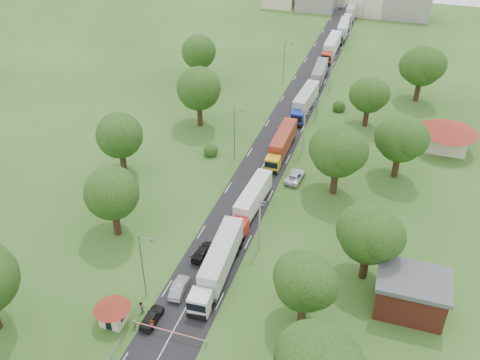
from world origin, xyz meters
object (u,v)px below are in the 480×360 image
at_px(car_lane_front, 152,317).
at_px(car_lane_mid, 179,288).
at_px(info_sign, 317,105).
at_px(truck_0, 219,263).
at_px(boom_barrier, 159,329).
at_px(pedestrian_near, 152,325).
at_px(guard_booth, 113,309).

height_order(car_lane_front, car_lane_mid, car_lane_mid).
relative_size(info_sign, truck_0, 0.26).
bearing_deg(car_lane_front, info_sign, -97.03).
bearing_deg(truck_0, boom_barrier, -106.43).
distance_m(boom_barrier, info_sign, 60.39).
bearing_deg(car_lane_mid, pedestrian_near, 80.33).
height_order(truck_0, car_lane_mid, truck_0).
height_order(boom_barrier, car_lane_mid, car_lane_mid).
height_order(boom_barrier, guard_booth, guard_booth).
xyz_separation_m(guard_booth, car_lane_front, (4.20, 1.50, -1.45)).
height_order(boom_barrier, truck_0, truck_0).
relative_size(boom_barrier, truck_0, 0.59).
xyz_separation_m(car_lane_front, car_lane_mid, (1.19, 5.50, 0.03)).
relative_size(guard_booth, car_lane_front, 1.04).
bearing_deg(truck_0, car_lane_mid, -131.36).
relative_size(boom_barrier, pedestrian_near, 4.70).
height_order(boom_barrier, info_sign, info_sign).
bearing_deg(car_lane_mid, truck_0, -136.49).
relative_size(boom_barrier, info_sign, 2.25).
bearing_deg(pedestrian_near, boom_barrier, -44.36).
distance_m(info_sign, truck_0, 48.81).
bearing_deg(truck_0, info_sign, 86.21).
distance_m(boom_barrier, car_lane_mid, 7.02).
relative_size(info_sign, pedestrian_near, 2.09).
xyz_separation_m(boom_barrier, car_lane_front, (-1.64, 1.50, -0.17)).
relative_size(boom_barrier, guard_booth, 2.10).
bearing_deg(truck_0, car_lane_front, -116.92).
bearing_deg(info_sign, guard_booth, -101.68).
bearing_deg(info_sign, truck_0, -93.79).
bearing_deg(info_sign, car_lane_mid, -97.53).
distance_m(truck_0, pedestrian_near, 11.94).
bearing_deg(car_lane_front, car_lane_mid, -101.26).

